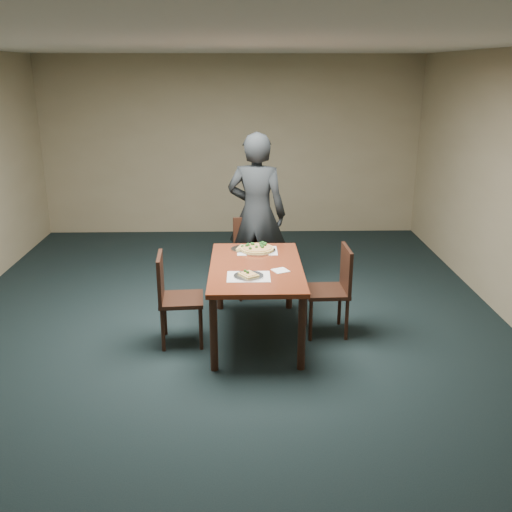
{
  "coord_description": "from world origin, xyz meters",
  "views": [
    {
      "loc": [
        0.19,
        -5.15,
        2.59
      ],
      "look_at": [
        0.31,
        0.11,
        0.85
      ],
      "focal_mm": 40.0,
      "sensor_mm": 36.0,
      "label": 1
    }
  ],
  "objects_px": {
    "chair_far": "(252,252)",
    "slice_plate_far": "(244,248)",
    "dining_table": "(256,275)",
    "chair_left": "(173,294)",
    "pizza_pan": "(257,249)",
    "slice_plate_near": "(249,275)",
    "diner": "(257,214)",
    "chair_right": "(334,285)"
  },
  "relations": [
    {
      "from": "chair_far",
      "to": "chair_right",
      "type": "height_order",
      "value": "same"
    },
    {
      "from": "chair_left",
      "to": "slice_plate_near",
      "type": "height_order",
      "value": "chair_left"
    },
    {
      "from": "chair_far",
      "to": "slice_plate_far",
      "type": "height_order",
      "value": "chair_far"
    },
    {
      "from": "diner",
      "to": "dining_table",
      "type": "bearing_deg",
      "value": 102.27
    },
    {
      "from": "chair_right",
      "to": "dining_table",
      "type": "bearing_deg",
      "value": -87.6
    },
    {
      "from": "diner",
      "to": "slice_plate_far",
      "type": "distance_m",
      "value": 0.78
    },
    {
      "from": "chair_left",
      "to": "chair_right",
      "type": "xyz_separation_m",
      "value": [
        1.6,
        0.19,
        0.0
      ]
    },
    {
      "from": "chair_far",
      "to": "pizza_pan",
      "type": "relative_size",
      "value": 2.34
    },
    {
      "from": "pizza_pan",
      "to": "slice_plate_far",
      "type": "xyz_separation_m",
      "value": [
        -0.14,
        0.05,
        -0.01
      ]
    },
    {
      "from": "slice_plate_far",
      "to": "chair_far",
      "type": "bearing_deg",
      "value": 81.63
    },
    {
      "from": "chair_far",
      "to": "chair_left",
      "type": "bearing_deg",
      "value": -129.66
    },
    {
      "from": "chair_left",
      "to": "slice_plate_near",
      "type": "distance_m",
      "value": 0.79
    },
    {
      "from": "slice_plate_far",
      "to": "dining_table",
      "type": "bearing_deg",
      "value": -77.78
    },
    {
      "from": "chair_far",
      "to": "pizza_pan",
      "type": "bearing_deg",
      "value": -95.25
    },
    {
      "from": "chair_far",
      "to": "chair_right",
      "type": "bearing_deg",
      "value": -62.99
    },
    {
      "from": "chair_right",
      "to": "diner",
      "type": "height_order",
      "value": "diner"
    },
    {
      "from": "chair_left",
      "to": "diner",
      "type": "xyz_separation_m",
      "value": [
        0.84,
        1.4,
        0.44
      ]
    },
    {
      "from": "chair_far",
      "to": "pizza_pan",
      "type": "distance_m",
      "value": 0.75
    },
    {
      "from": "chair_far",
      "to": "slice_plate_near",
      "type": "relative_size",
      "value": 3.25
    },
    {
      "from": "dining_table",
      "to": "diner",
      "type": "distance_m",
      "value": 1.3
    },
    {
      "from": "diner",
      "to": "slice_plate_near",
      "type": "xyz_separation_m",
      "value": [
        -0.11,
        -1.57,
        -0.19
      ]
    },
    {
      "from": "chair_left",
      "to": "chair_right",
      "type": "bearing_deg",
      "value": -87.38
    },
    {
      "from": "chair_right",
      "to": "slice_plate_near",
      "type": "height_order",
      "value": "chair_right"
    },
    {
      "from": "chair_far",
      "to": "chair_right",
      "type": "distance_m",
      "value": 1.38
    },
    {
      "from": "dining_table",
      "to": "chair_left",
      "type": "xyz_separation_m",
      "value": [
        -0.81,
        -0.13,
        -0.14
      ]
    },
    {
      "from": "slice_plate_near",
      "to": "slice_plate_far",
      "type": "xyz_separation_m",
      "value": [
        -0.04,
        0.84,
        -0.0
      ]
    },
    {
      "from": "dining_table",
      "to": "slice_plate_near",
      "type": "bearing_deg",
      "value": -104.0
    },
    {
      "from": "slice_plate_far",
      "to": "diner",
      "type": "bearing_deg",
      "value": 78.45
    },
    {
      "from": "chair_left",
      "to": "diner",
      "type": "height_order",
      "value": "diner"
    },
    {
      "from": "dining_table",
      "to": "pizza_pan",
      "type": "height_order",
      "value": "pizza_pan"
    },
    {
      "from": "dining_table",
      "to": "chair_left",
      "type": "height_order",
      "value": "chair_left"
    },
    {
      "from": "chair_right",
      "to": "pizza_pan",
      "type": "relative_size",
      "value": 2.34
    },
    {
      "from": "slice_plate_far",
      "to": "chair_right",
      "type": "bearing_deg",
      "value": -27.43
    },
    {
      "from": "diner",
      "to": "pizza_pan",
      "type": "bearing_deg",
      "value": 103.04
    },
    {
      "from": "pizza_pan",
      "to": "slice_plate_near",
      "type": "distance_m",
      "value": 0.79
    },
    {
      "from": "chair_right",
      "to": "chair_far",
      "type": "bearing_deg",
      "value": -146.22
    },
    {
      "from": "chair_left",
      "to": "pizza_pan",
      "type": "bearing_deg",
      "value": -57.79
    },
    {
      "from": "chair_far",
      "to": "diner",
      "type": "xyz_separation_m",
      "value": [
        0.05,
        0.08,
        0.44
      ]
    },
    {
      "from": "dining_table",
      "to": "pizza_pan",
      "type": "relative_size",
      "value": 3.86
    },
    {
      "from": "diner",
      "to": "slice_plate_near",
      "type": "distance_m",
      "value": 1.59
    },
    {
      "from": "chair_far",
      "to": "diner",
      "type": "bearing_deg",
      "value": 47.76
    },
    {
      "from": "dining_table",
      "to": "chair_left",
      "type": "bearing_deg",
      "value": -170.76
    }
  ]
}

